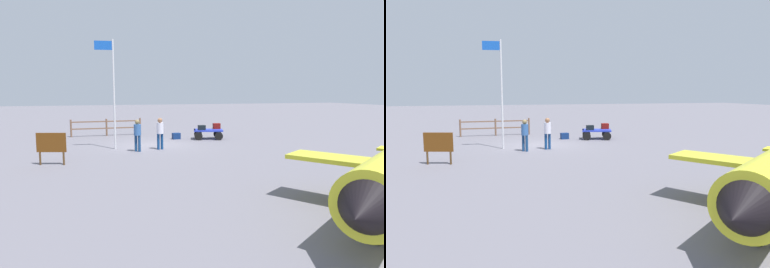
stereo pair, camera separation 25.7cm
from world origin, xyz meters
TOP-DOWN VIEW (x-y plane):
  - ground_plane at (0.00, 0.00)m, footprint 120.00×120.00m
  - luggage_cart at (-3.95, -1.54)m, footprint 2.08×1.72m
  - suitcase_olive at (-4.63, -1.76)m, footprint 0.50×0.42m
  - suitcase_navy at (-3.49, -1.42)m, footprint 0.46×0.33m
  - suitcase_maroon at (-1.99, -2.11)m, footprint 0.52×0.41m
  - worker_lead at (1.05, 1.85)m, footprint 0.51×0.51m
  - worker_trailing at (-0.18, 1.54)m, footprint 0.41×0.41m
  - flagpole at (2.17, 0.71)m, footprint 0.97×0.13m
  - signboard at (4.95, 4.09)m, footprint 1.20×0.40m
  - wooden_fence at (2.21, -5.10)m, footprint 4.77×0.18m

SIDE VIEW (x-z plane):
  - ground_plane at x=0.00m, z-range 0.00..0.00m
  - suitcase_maroon at x=-1.99m, z-range 0.00..0.39m
  - luggage_cart at x=-3.95m, z-range 0.14..0.76m
  - wooden_fence at x=2.21m, z-range 0.10..1.27m
  - suitcase_navy at x=-3.49m, z-range 0.62..0.92m
  - suitcase_olive at x=-4.63m, z-range 0.62..0.98m
  - signboard at x=4.95m, z-range 0.20..1.56m
  - worker_lead at x=1.05m, z-range 0.16..1.80m
  - worker_trailing at x=-0.18m, z-range 0.16..1.84m
  - flagpole at x=2.17m, z-range 0.44..6.17m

